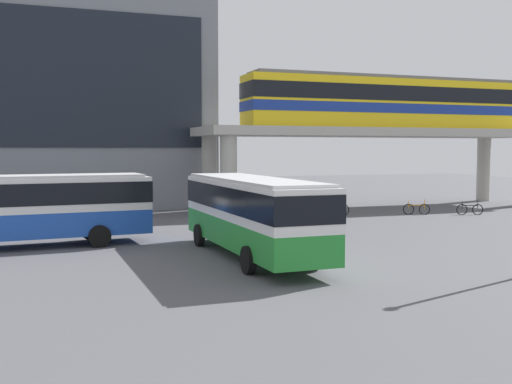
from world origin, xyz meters
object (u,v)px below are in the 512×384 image
at_px(station_building, 31,96).
at_px(bicycle_orange, 416,209).
at_px(bicycle_silver, 337,210).
at_px(bicycle_black, 470,209).
at_px(bus_secondary, 23,203).
at_px(bus_main, 252,208).
at_px(train, 392,102).

xyz_separation_m(station_building, bicycle_orange, (24.15, -13.72, -7.94)).
distance_m(station_building, bicycle_silver, 23.97).
height_order(bicycle_silver, bicycle_black, same).
distance_m(bus_secondary, bicycle_black, 28.14).
xyz_separation_m(station_building, bicycle_black, (27.38, -15.08, -7.94)).
distance_m(bus_main, bicycle_orange, 19.64).
xyz_separation_m(bus_secondary, bicycle_black, (27.73, 4.51, -1.63)).
bearing_deg(bicycle_black, bicycle_silver, 163.33).
bearing_deg(bus_main, bicycle_black, 28.25).
distance_m(bicycle_silver, bicycle_orange, 5.44).
distance_m(train, bus_main, 24.46).
xyz_separation_m(bus_main, bicycle_silver, (10.47, 12.78, -1.63)).
bearing_deg(station_building, train, -18.90).
relative_size(bus_secondary, bicycle_orange, 6.72).
distance_m(station_building, bus_main, 27.38).
bearing_deg(train, station_building, 161.10).
bearing_deg(bicycle_silver, bus_secondary, -159.76).
height_order(station_building, train, station_building).
relative_size(bus_secondary, bicycle_black, 6.57).
bearing_deg(bicycle_black, bus_main, -151.75).
bearing_deg(bus_secondary, bus_main, -33.24).
distance_m(bus_secondary, bicycle_orange, 25.24).
distance_m(station_building, bicycle_orange, 28.88).
bearing_deg(bicycle_silver, station_building, 146.39).
relative_size(bicycle_black, bicycle_orange, 1.02).
bearing_deg(bus_main, train, 44.46).
bearing_deg(bicycle_black, bicycle_orange, 157.18).
xyz_separation_m(train, bicycle_black, (2.07, -6.42, -7.48)).
bearing_deg(station_building, bus_main, -71.70).
height_order(bus_main, bus_secondary, same).
bearing_deg(bus_secondary, bicycle_black, 9.25).
bearing_deg(bicycle_black, station_building, 151.16).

